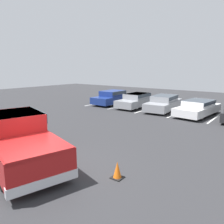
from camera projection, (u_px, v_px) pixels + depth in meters
The scene contains 13 objects.
ground_plane at pixel (40, 168), 7.73m from camera, with size 60.00×60.00×0.00m, color #2D2D30.
stall_stripe_a at pixel (101, 103), 22.08m from camera, with size 0.12×4.65×0.01m, color white.
stall_stripe_b at pixel (123, 105), 20.47m from camera, with size 0.12×4.65×0.01m, color white.
stall_stripe_c at pixel (149, 109), 18.86m from camera, with size 0.12×4.65×0.01m, color white.
stall_stripe_d at pixel (179, 113), 17.25m from camera, with size 0.12×4.65×0.01m, color white.
stall_stripe_e at pixel (216, 117), 15.64m from camera, with size 0.12×4.65×0.01m, color white.
pickup_truck at pixel (17, 139), 8.01m from camera, with size 5.90×3.39×1.85m.
parked_sedan_a at pixel (112, 97), 21.16m from camera, with size 1.92×4.44×1.31m.
parked_sedan_b at pixel (137, 100), 19.57m from camera, with size 1.83×4.72×1.23m.
parked_sedan_c at pixel (164, 103), 18.02m from camera, with size 2.15×4.82×1.24m.
parked_sedan_d at pixel (198, 107), 16.11m from camera, with size 2.30×4.76×1.13m.
traffic_cone at pixel (117, 171), 6.96m from camera, with size 0.37×0.37×0.56m.
wheel_stop_curb at pixel (187, 106), 19.83m from camera, with size 1.75×0.20×0.14m, color #B7B2A8.
Camera 1 is at (6.41, -4.14, 3.48)m, focal length 35.00 mm.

